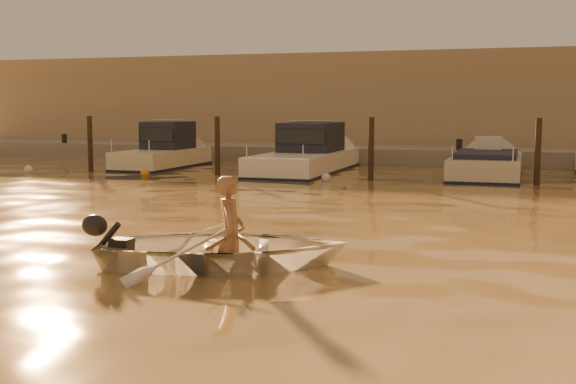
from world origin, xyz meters
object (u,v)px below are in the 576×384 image
(person, at_px, (230,231))
(moored_boat_2, at_px, (306,154))
(moored_boat_1, at_px, (162,151))
(waterfront_building, at_px, (431,105))
(dinghy, at_px, (224,249))
(moored_boat_3, at_px, (486,170))

(person, height_order, moored_boat_2, moored_boat_2)
(person, distance_m, moored_boat_1, 17.73)
(moored_boat_1, relative_size, waterfront_building, 0.12)
(dinghy, distance_m, moored_boat_3, 15.48)
(person, xyz_separation_m, moored_boat_2, (-3.44, 15.17, 0.12))
(waterfront_building, bearing_deg, dinghy, -89.31)
(moored_boat_2, height_order, waterfront_building, waterfront_building)
(moored_boat_1, distance_m, waterfront_building, 14.18)
(moored_boat_1, height_order, moored_boat_2, same)
(moored_boat_1, bearing_deg, person, -58.83)
(person, height_order, waterfront_building, waterfront_building)
(moored_boat_1, xyz_separation_m, waterfront_building, (8.76, 11.00, 1.77))
(person, relative_size, moored_boat_2, 0.21)
(person, relative_size, moored_boat_1, 0.28)
(person, bearing_deg, moored_boat_1, 12.15)
(person, relative_size, waterfront_building, 0.04)
(dinghy, relative_size, moored_boat_1, 0.63)
(dinghy, relative_size, moored_boat_2, 0.46)
(moored_boat_2, bearing_deg, dinghy, -77.58)
(moored_boat_1, xyz_separation_m, moored_boat_3, (12.00, 0.00, -0.40))
(moored_boat_2, xyz_separation_m, waterfront_building, (3.03, 11.00, 1.77))
(person, xyz_separation_m, moored_boat_1, (-9.18, 15.17, 0.12))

